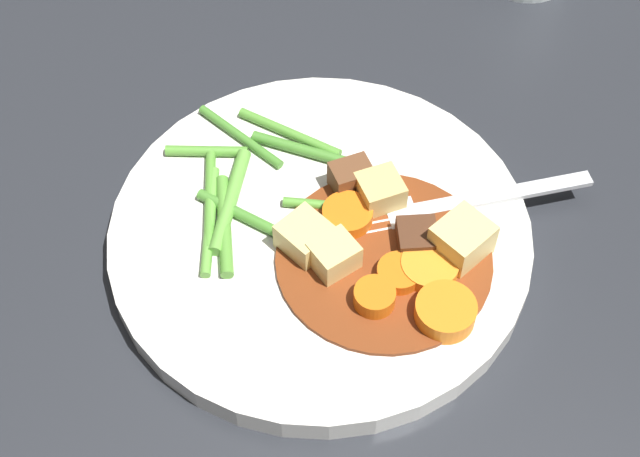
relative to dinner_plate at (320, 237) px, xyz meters
name	(u,v)px	position (x,y,z in m)	size (l,w,h in m)	color
ground_plane	(320,245)	(0.00, 0.00, -0.01)	(3.00, 3.00, 0.00)	#26282D
dinner_plate	(320,237)	(0.00, 0.00, 0.00)	(0.26, 0.26, 0.02)	white
stew_sauce	(386,256)	(0.04, 0.00, 0.01)	(0.13, 0.13, 0.00)	brown
carrot_slice_0	(399,274)	(0.06, -0.01, 0.01)	(0.03, 0.03, 0.01)	orange
carrot_slice_1	(429,268)	(0.07, 0.01, 0.01)	(0.03, 0.03, 0.01)	orange
carrot_slice_2	(374,298)	(0.05, -0.03, 0.02)	(0.02, 0.02, 0.01)	orange
carrot_slice_3	(445,312)	(0.09, -0.02, 0.02)	(0.03, 0.03, 0.01)	orange
carrot_slice_4	(347,216)	(0.01, 0.01, 0.01)	(0.03, 0.03, 0.01)	orange
potato_chunk_0	(334,257)	(0.02, -0.02, 0.02)	(0.02, 0.03, 0.02)	#E5CC7A
potato_chunk_1	(380,192)	(0.02, 0.04, 0.02)	(0.03, 0.03, 0.02)	#DBBC6B
potato_chunk_2	(462,240)	(0.08, 0.03, 0.02)	(0.03, 0.03, 0.03)	#E5CC7A
potato_chunk_3	(301,235)	(0.00, -0.02, 0.02)	(0.03, 0.03, 0.02)	#E5CC7A
meat_chunk_0	(353,179)	(0.00, 0.04, 0.02)	(0.02, 0.02, 0.02)	brown
meat_chunk_1	(417,238)	(0.06, 0.02, 0.02)	(0.02, 0.02, 0.02)	#4C2B19
green_bean_0	(333,205)	(0.00, 0.02, 0.01)	(0.01, 0.01, 0.06)	#599E38
green_bean_1	(210,221)	(-0.06, -0.03, 0.01)	(0.01, 0.01, 0.08)	#66AD42
green_bean_2	(290,133)	(-0.06, 0.05, 0.01)	(0.01, 0.01, 0.08)	#599E38
green_bean_3	(207,151)	(-0.09, 0.01, 0.01)	(0.01, 0.01, 0.05)	#599E38
green_bean_4	(230,201)	(-0.06, -0.01, 0.01)	(0.01, 0.01, 0.08)	#66AD42
green_bean_5	(249,218)	(-0.04, -0.02, 0.01)	(0.01, 0.01, 0.07)	#4C8E33
green_bean_6	(225,225)	(-0.05, -0.03, 0.01)	(0.01, 0.01, 0.07)	#599E38
green_bean_7	(210,200)	(-0.07, -0.02, 0.01)	(0.01, 0.01, 0.07)	#599E38
green_bean_8	(240,136)	(-0.08, 0.03, 0.01)	(0.01, 0.01, 0.07)	#4C8E33
green_bean_9	(309,152)	(-0.04, 0.05, 0.01)	(0.01, 0.01, 0.08)	#4C8E33
fork	(449,205)	(0.06, 0.06, 0.01)	(0.14, 0.13, 0.00)	silver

